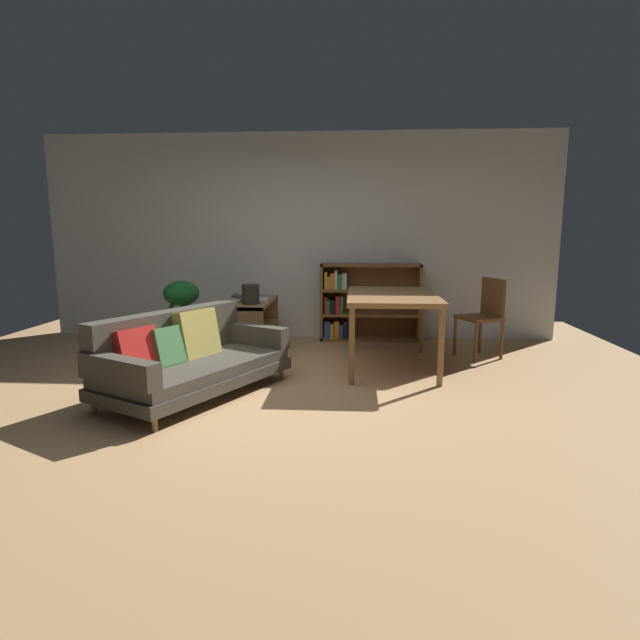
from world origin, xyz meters
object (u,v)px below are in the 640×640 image
Objects in this scene: desk_speaker at (251,294)px; open_laptop at (253,298)px; media_console at (256,326)px; dining_table at (392,301)px; bookshelf at (363,303)px; dining_chair_near at (484,313)px; fabric_couch at (187,357)px; potted_floor_plant at (182,310)px.

open_laptop is at bearing 97.92° from desk_speaker.
media_console is 0.51m from desk_speaker.
bookshelf is (-0.28, 1.39, -0.22)m from dining_table.
dining_chair_near reaches higher than open_laptop.
dining_table is at bearing 28.99° from fabric_couch.
fabric_couch is at bearing -70.13° from potted_floor_plant.
media_console is 1.31× the size of potted_floor_plant.
dining_chair_near is at bearing -3.39° from open_laptop.
bookshelf is at bearing 27.55° from open_laptop.
desk_speaker is at bearing 77.82° from fabric_couch.
fabric_couch is 1.70× the size of media_console.
dining_table is 1.61× the size of dining_chair_near.
desk_speaker is at bearing 167.27° from dining_table.
media_console is (0.30, 1.67, -0.03)m from fabric_couch.
desk_speaker reaches higher than open_laptop.
potted_floor_plant reaches higher than media_console.
media_console is 0.86× the size of bookshelf.
fabric_couch is 1.70m from media_console.
desk_speaker is at bearing -176.12° from dining_chair_near.
open_laptop is 0.85m from potted_floor_plant.
potted_floor_plant is 0.59× the size of dining_table.
dining_table is 1.12× the size of bookshelf.
bookshelf reaches higher than desk_speaker.
dining_table reaches higher than media_console.
dining_table is 1.44m from bookshelf.
bookshelf is at bearing 56.81° from fabric_couch.
dining_chair_near is (2.71, -0.16, -0.12)m from open_laptop.
open_laptop reaches higher than media_console.
dining_chair_near is at bearing -31.96° from bookshelf.
fabric_couch is 4.25× the size of open_laptop.
media_console is 1.51m from bookshelf.
potted_floor_plant is at bearing 179.65° from dining_chair_near.
fabric_couch is 3.36m from dining_chair_near.
bookshelf is (2.16, 0.84, -0.01)m from potted_floor_plant.
potted_floor_plant is at bearing 109.87° from fabric_couch.
bookshelf reaches higher than media_console.
fabric_couch reaches higher than media_console.
bookshelf is (1.29, 1.04, -0.23)m from desk_speaker.
fabric_couch is 1.70m from potted_floor_plant.
potted_floor_plant is (-0.87, 0.20, -0.22)m from desk_speaker.
desk_speaker is 0.15× the size of dining_table.
desk_speaker is at bearing -89.97° from media_console.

